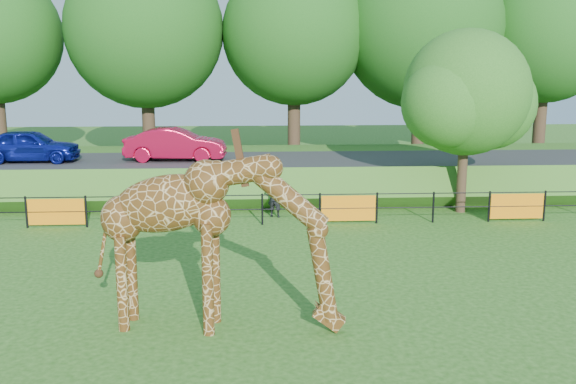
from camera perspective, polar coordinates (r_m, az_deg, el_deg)
The scene contains 10 objects.
ground at distance 14.67m, azimuth -1.77°, elevation -10.58°, with size 90.00×90.00×0.00m, color #235415.
giraffe at distance 13.29m, azimuth -6.23°, elevation -4.49°, with size 5.23×0.96×3.74m, color #533011, non-canonical shape.
perimeter_fence at distance 22.17m, azimuth -2.30°, elevation -1.55°, with size 28.07×0.10×1.10m, color black, non-canonical shape.
embankment at distance 29.51m, azimuth -2.54°, elevation 1.86°, with size 40.00×9.00×1.30m, color #235415.
road at distance 27.92m, azimuth -2.51°, elevation 2.80°, with size 40.00×5.00×0.12m, color #2D2D2F.
car_blue at distance 29.15m, azimuth -21.97°, elevation 3.84°, with size 1.63×4.06×1.38m, color #131F9F.
car_red at distance 27.85m, azimuth -9.96°, elevation 4.20°, with size 1.48×4.25×1.40m, color #C10D35.
visitor at distance 23.25m, azimuth -1.18°, elevation -0.42°, with size 0.55×0.36×1.51m, color black.
tree_east at distance 24.59m, azimuth 15.74°, elevation 8.09°, with size 5.40×4.71×6.76m.
bg_tree_line at distance 35.73m, azimuth 0.37°, elevation 14.03°, with size 37.30×8.80×11.82m.
Camera 1 is at (-0.31, -13.62, 5.45)m, focal length 40.00 mm.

